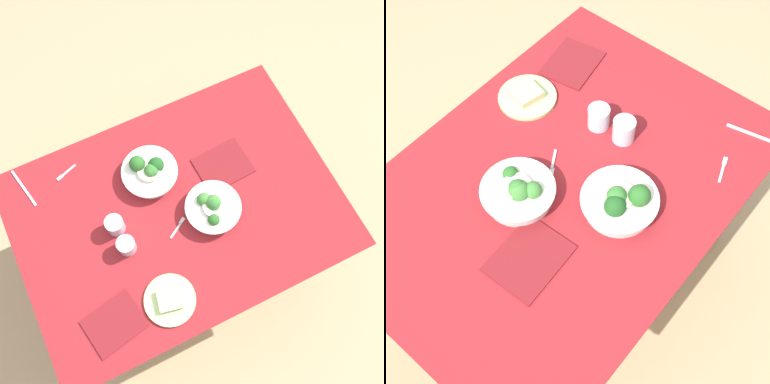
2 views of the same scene
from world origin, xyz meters
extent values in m
plane|color=tan|center=(0.00, 0.00, 0.00)|extent=(6.00, 6.00, 0.00)
cube|color=maroon|center=(0.00, 0.00, 0.73)|extent=(1.27, 0.91, 0.01)
cube|color=#9E7547|center=(0.00, 0.00, 0.72)|extent=(1.24, 0.89, 0.02)
cylinder|color=#9E7547|center=(-0.53, -0.35, 0.35)|extent=(0.07, 0.07, 0.70)
cylinder|color=#9E7547|center=(0.53, -0.35, 0.35)|extent=(0.07, 0.07, 0.70)
cylinder|color=#9E7547|center=(-0.53, 0.35, 0.35)|extent=(0.07, 0.07, 0.70)
cylinder|color=#9E7547|center=(0.53, 0.35, 0.35)|extent=(0.07, 0.07, 0.70)
cylinder|color=silver|center=(-0.13, 0.06, 0.76)|extent=(0.20, 0.20, 0.04)
cylinder|color=silver|center=(-0.13, 0.06, 0.78)|extent=(0.22, 0.22, 0.01)
sphere|color=#33702D|center=(-0.13, 0.05, 0.80)|extent=(0.05, 0.05, 0.05)
sphere|color=#33702D|center=(-0.13, 0.06, 0.79)|extent=(0.05, 0.05, 0.05)
sphere|color=#286023|center=(-0.11, 0.11, 0.79)|extent=(0.05, 0.05, 0.05)
sphere|color=#3D7A33|center=(-0.11, 0.02, 0.79)|extent=(0.05, 0.05, 0.05)
sphere|color=#3D7A33|center=(-0.13, 0.05, 0.79)|extent=(0.06, 0.06, 0.06)
cylinder|color=beige|center=(-0.13, 0.06, 0.80)|extent=(0.08, 0.08, 0.01)
cylinder|color=silver|center=(0.03, -0.18, 0.76)|extent=(0.20, 0.20, 0.04)
cylinder|color=silver|center=(0.03, -0.18, 0.78)|extent=(0.23, 0.23, 0.01)
sphere|color=#286023|center=(0.07, -0.22, 0.80)|extent=(0.07, 0.07, 0.07)
sphere|color=#1E511E|center=(0.00, -0.19, 0.79)|extent=(0.06, 0.06, 0.06)
sphere|color=#3D7A33|center=(0.03, -0.17, 0.80)|extent=(0.06, 0.06, 0.06)
sphere|color=#33702D|center=(0.03, -0.18, 0.80)|extent=(0.06, 0.06, 0.06)
cylinder|color=beige|center=(0.04, -0.18, 0.80)|extent=(0.09, 0.09, 0.01)
cylinder|color=#B7D684|center=(0.17, 0.30, 0.74)|extent=(0.19, 0.19, 0.01)
cube|color=#CCB284|center=(0.17, 0.30, 0.76)|extent=(0.10, 0.10, 0.02)
cylinder|color=silver|center=(0.24, -0.04, 0.77)|extent=(0.07, 0.07, 0.08)
cylinder|color=silver|center=(0.23, 0.05, 0.77)|extent=(0.07, 0.07, 0.08)
cube|color=#B7B7BC|center=(0.04, 0.07, 0.74)|extent=(0.07, 0.04, 0.00)
cube|color=#B7B7BC|center=(0.00, 0.05, 0.74)|extent=(0.03, 0.03, 0.00)
cube|color=#B7B7BC|center=(0.32, -0.35, 0.74)|extent=(0.07, 0.03, 0.00)
cube|color=#B7B7BC|center=(0.37, -0.33, 0.74)|extent=(0.03, 0.02, 0.00)
cube|color=#B7B7BC|center=(0.52, -0.36, 0.74)|extent=(0.05, 0.19, 0.00)
cube|color=maroon|center=(-0.25, -0.09, 0.74)|extent=(0.22, 0.18, 0.01)
cube|color=maroon|center=(0.39, 0.29, 0.74)|extent=(0.23, 0.20, 0.01)
camera|label=1|loc=(0.17, 0.49, 2.39)|focal=40.93mm
camera|label=2|loc=(-0.63, -0.58, 2.07)|focal=49.74mm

